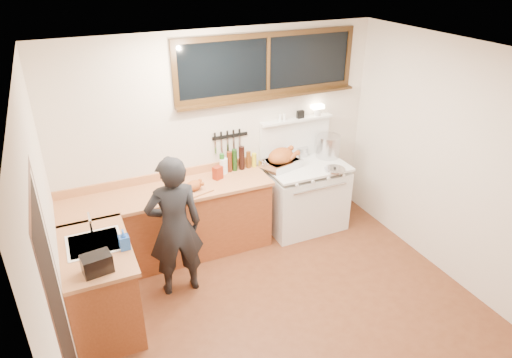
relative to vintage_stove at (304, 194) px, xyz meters
name	(u,v)px	position (x,y,z in m)	size (l,w,h in m)	color
ground_plane	(285,313)	(-1.00, -1.41, -0.48)	(4.00, 3.50, 0.02)	#582B17
room_shell	(291,169)	(-1.00, -1.41, 1.18)	(4.10, 3.60, 2.65)	silver
counter_back	(170,224)	(-1.80, 0.04, -0.01)	(2.44, 0.64, 1.00)	brown
counter_left	(101,286)	(-2.70, -0.79, -0.01)	(0.64, 1.09, 0.90)	brown
sink_unit	(95,248)	(-2.68, -0.71, 0.38)	(0.50, 0.45, 0.37)	white
vintage_stove	(304,194)	(0.00, 0.00, 0.00)	(1.02, 0.74, 1.58)	white
back_window	(268,72)	(-0.40, 0.31, 1.60)	(2.32, 0.13, 0.77)	black
left_doorway	(64,330)	(-2.99, -1.96, 0.62)	(0.02, 1.04, 2.17)	black
knife_strip	(229,137)	(-0.92, 0.32, 0.84)	(0.46, 0.03, 0.28)	black
man	(175,227)	(-1.89, -0.59, 0.33)	(0.60, 0.41, 1.60)	black
soap_bottle	(124,239)	(-2.43, -0.91, 0.53)	(0.09, 0.10, 0.20)	blue
toaster	(97,264)	(-2.70, -1.16, 0.52)	(0.26, 0.20, 0.17)	black
cutting_board	(194,187)	(-1.52, -0.11, 0.49)	(0.42, 0.36, 0.13)	#BF7B4C
roast_turkey	(281,159)	(-0.32, 0.07, 0.54)	(0.53, 0.45, 0.25)	silver
stockpot	(328,146)	(0.39, 0.11, 0.58)	(0.38, 0.38, 0.29)	silver
saucepan	(302,151)	(0.10, 0.27, 0.49)	(0.18, 0.29, 0.12)	silver
pot_lid	(335,169)	(0.25, -0.29, 0.45)	(0.34, 0.34, 0.04)	silver
coffee_tin	(218,173)	(-1.16, 0.08, 0.51)	(0.13, 0.12, 0.16)	maroon
pitcher	(224,166)	(-1.04, 0.21, 0.53)	(0.12, 0.12, 0.19)	white
bottle_cluster	(237,160)	(-0.85, 0.22, 0.56)	(0.49, 0.07, 0.30)	black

